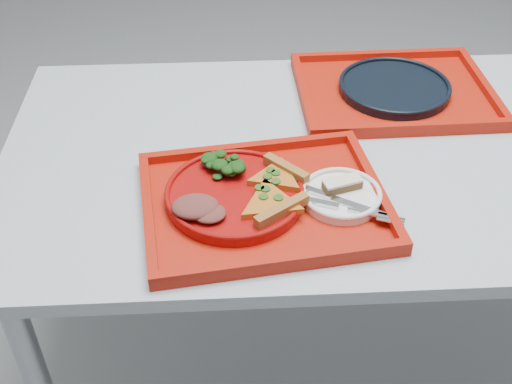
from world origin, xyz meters
TOP-DOWN VIEW (x-y plane):
  - ground at (0.00, 0.00)m, footprint 10.00×10.00m
  - table at (0.00, 0.00)m, footprint 1.60×0.80m
  - tray_main at (-0.26, -0.18)m, footprint 0.49×0.41m
  - tray_far at (0.07, 0.21)m, footprint 0.46×0.36m
  - dinner_plate at (-0.31, -0.17)m, footprint 0.26×0.26m
  - side_plate at (-0.11, -0.18)m, footprint 0.15×0.15m
  - navy_plate at (0.07, 0.21)m, footprint 0.26×0.26m
  - pizza_slice_a at (-0.25, -0.21)m, footprint 0.17×0.17m
  - pizza_slice_b at (-0.23, -0.13)m, footprint 0.15×0.15m
  - salad_heap at (-0.34, -0.10)m, footprint 0.08×0.07m
  - meat_portion at (-0.39, -0.22)m, footprint 0.09×0.07m
  - dessert_bar at (-0.11, -0.16)m, footprint 0.08×0.05m
  - knife at (-0.12, -0.20)m, footprint 0.17×0.11m
  - fork at (-0.11, -0.22)m, footprint 0.18×0.09m

SIDE VIEW (x-z plane):
  - ground at x=0.00m, z-range 0.00..0.00m
  - table at x=0.00m, z-range 0.30..1.05m
  - tray_main at x=-0.26m, z-range 0.75..0.76m
  - tray_far at x=0.07m, z-range 0.75..0.76m
  - side_plate at x=-0.11m, z-range 0.76..0.78m
  - navy_plate at x=0.07m, z-range 0.76..0.78m
  - dinner_plate at x=-0.31m, z-range 0.76..0.78m
  - knife at x=-0.12m, z-range 0.78..0.78m
  - fork at x=-0.11m, z-range 0.78..0.78m
  - dessert_bar at x=-0.11m, z-range 0.78..0.80m
  - pizza_slice_a at x=-0.25m, z-range 0.78..0.80m
  - pizza_slice_b at x=-0.23m, z-range 0.78..0.80m
  - meat_portion at x=-0.39m, z-range 0.78..0.81m
  - salad_heap at x=-0.34m, z-range 0.78..0.82m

